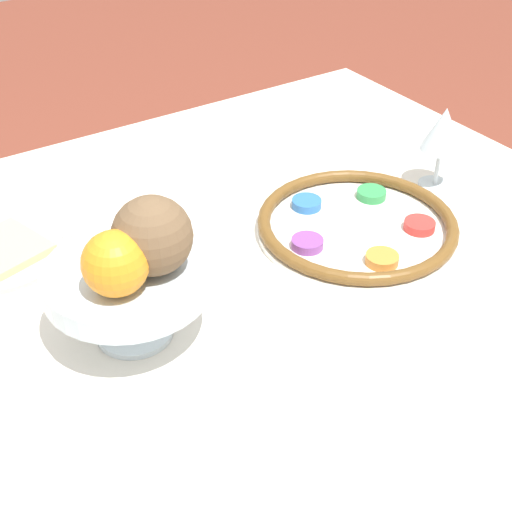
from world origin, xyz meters
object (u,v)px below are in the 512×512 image
Objects in this scene: seder_plate at (357,225)px; bread_plate at (2,254)px; wine_glass at (443,131)px; orange_fruit at (115,264)px; napkin_roll at (122,231)px; fruit_stand at (128,282)px; coconut at (152,236)px.

bread_plate is (0.48, -0.24, -0.01)m from seder_plate.
seder_plate is 2.16× the size of wine_glass.
napkin_roll is at bearing -113.31° from orange_fruit.
coconut is at bearing 144.55° from fruit_stand.
fruit_stand is at bearing 6.01° from wine_glass.
wine_glass is at bearing -171.09° from orange_fruit.
coconut is (-0.03, 0.02, 0.07)m from fruit_stand.
coconut is at bearing 8.34° from wine_glass.
wine_glass is at bearing -171.66° from coconut.
coconut is 0.54× the size of bread_plate.
seder_plate is 0.40m from fruit_stand.
bread_plate is at bearing -19.19° from napkin_roll.
wine_glass is 0.73m from bread_plate.
fruit_stand reaches higher than bread_plate.
orange_fruit is at bearing 14.74° from coconut.
fruit_stand is at bearing 109.56° from bread_plate.
seder_plate is 0.23m from wine_glass.
napkin_roll is (0.52, -0.14, -0.08)m from wine_glass.
coconut is 0.65× the size of napkin_roll.
seder_plate is at bearing 153.83° from bread_plate.
bread_plate is (0.12, -0.28, -0.15)m from coconut.
seder_plate is 0.44m from orange_fruit.
fruit_stand reaches higher than seder_plate.
coconut is 0.27m from napkin_roll.
coconut is at bearing 113.36° from bread_plate.
wine_glass is 0.58m from coconut.
napkin_roll is at bearing -29.62° from seder_plate.
napkin_roll is (-0.08, -0.20, -0.07)m from fruit_stand.
orange_fruit is at bearing 8.91° from wine_glass.
orange_fruit reaches higher than wine_glass.
coconut reaches higher than fruit_stand.
seder_plate is 3.96× the size of orange_fruit.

